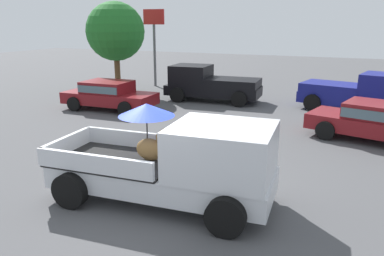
{
  "coord_description": "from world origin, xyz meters",
  "views": [
    {
      "loc": [
        3.8,
        -6.97,
        3.95
      ],
      "look_at": [
        -0.26,
        2.31,
        1.1
      ],
      "focal_mm": 35.32,
      "sensor_mm": 36.0,
      "label": 1
    }
  ],
  "objects": [
    {
      "name": "ground_plane",
      "position": [
        0.0,
        0.0,
        0.0
      ],
      "size": [
        80.0,
        80.0,
        0.0
      ],
      "primitive_type": "plane",
      "color": "#4C4C4F"
    },
    {
      "name": "pickup_truck_main",
      "position": [
        0.47,
        0.05,
        0.97
      ],
      "size": [
        5.17,
        2.55,
        2.2
      ],
      "rotation": [
        0.0,
        0.0,
        0.07
      ],
      "color": "black",
      "rests_on": "ground"
    },
    {
      "name": "pickup_truck_red",
      "position": [
        4.02,
        11.39,
        0.87
      ],
      "size": [
        5.08,
        2.98,
        1.8
      ],
      "rotation": [
        0.0,
        0.0,
        -0.22
      ],
      "color": "black",
      "rests_on": "ground"
    },
    {
      "name": "pickup_truck_far",
      "position": [
        -3.13,
        11.08,
        0.87
      ],
      "size": [
        4.9,
        2.39,
        1.8
      ],
      "rotation": [
        0.0,
        0.0,
        3.2
      ],
      "color": "black",
      "rests_on": "ground"
    },
    {
      "name": "parked_sedan_near",
      "position": [
        4.57,
        6.89,
        0.74
      ],
      "size": [
        4.6,
        2.76,
        1.33
      ],
      "rotation": [
        0.0,
        0.0,
        2.89
      ],
      "color": "black",
      "rests_on": "ground"
    },
    {
      "name": "parked_sedan_far",
      "position": [
        -6.66,
        7.3,
        0.74
      ],
      "size": [
        4.36,
        2.1,
        1.33
      ],
      "rotation": [
        0.0,
        0.0,
        0.04
      ],
      "color": "black",
      "rests_on": "ground"
    },
    {
      "name": "motel_sign",
      "position": [
        -7.98,
        14.1,
        3.33
      ],
      "size": [
        1.4,
        0.16,
        4.7
      ],
      "color": "#59595B",
      "rests_on": "ground"
    },
    {
      "name": "tree_by_lot",
      "position": [
        -8.73,
        11.08,
        3.43
      ],
      "size": [
        3.23,
        3.23,
        5.06
      ],
      "color": "brown",
      "rests_on": "ground"
    }
  ]
}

